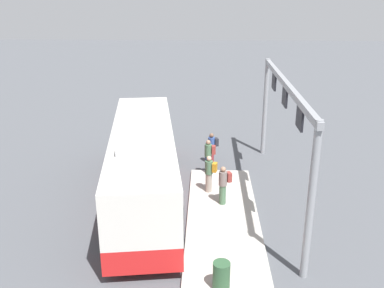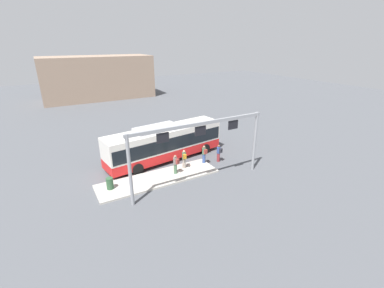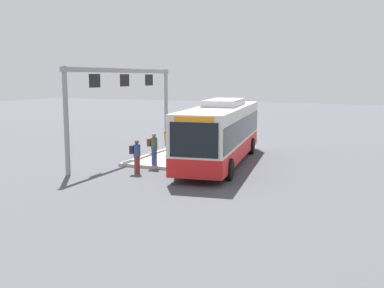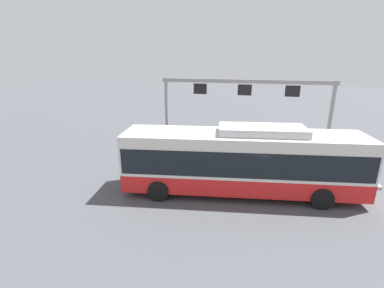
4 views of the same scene
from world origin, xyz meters
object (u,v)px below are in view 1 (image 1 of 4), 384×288
Objects in this scene: bus_main at (143,160)px; trash_bin at (221,276)px; person_waiting_mid at (209,173)px; person_waiting_far at (223,184)px; person_waiting_near at (209,155)px; person_boarding at (212,148)px.

bus_main is 6.88m from trash_bin.
person_waiting_mid is at bearing -87.01° from bus_main.
person_waiting_far is at bearing -107.55° from bus_main.
bus_main reaches higher than person_waiting_mid.
trash_bin is at bearing 90.15° from person_waiting_near.
person_waiting_near reaches higher than trash_bin.
bus_main is 5.14m from person_boarding.
person_waiting_near is 3.25m from person_waiting_far.
person_waiting_mid is (0.52, -2.80, -0.76)m from bus_main.
person_waiting_near is 8.62m from trash_bin.
person_boarding is 10.12m from trash_bin.
person_waiting_near is 1.86× the size of trash_bin.
person_waiting_mid reaches higher than person_boarding.
bus_main is 3.51m from person_waiting_far.
person_waiting_far is at bearing 131.07° from person_waiting_mid.
bus_main is at bearing 37.47° from person_boarding.
person_waiting_near is 1.00× the size of person_waiting_far.
trash_bin is (-8.60, -0.36, -0.44)m from person_waiting_near.
person_waiting_far is at bearing -2.49° from trash_bin.
person_boarding is 1.00× the size of person_waiting_mid.
person_boarding is at bearing -43.17° from bus_main.
person_waiting_mid is at bearing -85.94° from person_waiting_far.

